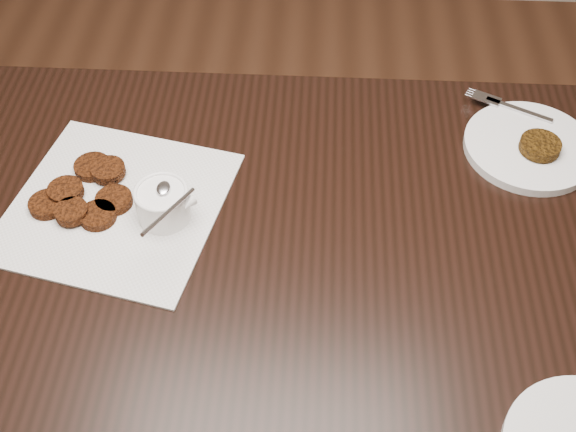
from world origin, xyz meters
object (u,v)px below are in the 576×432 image
object	(u,v)px
sauce_ramekin	(160,190)
plate_with_patty	(530,143)
table	(291,363)
napkin	(117,205)

from	to	relation	value
sauce_ramekin	plate_with_patty	xyz separation A→B (m)	(0.60, 0.19, -0.05)
table	plate_with_patty	size ratio (longest dim) A/B	5.70
sauce_ramekin	table	bearing A→B (deg)	-10.70
napkin	table	bearing A→B (deg)	-11.38
plate_with_patty	napkin	bearing A→B (deg)	-166.26
sauce_ramekin	plate_with_patty	distance (m)	0.63
table	napkin	bearing A→B (deg)	168.62
table	plate_with_patty	xyz separation A→B (m)	(0.40, 0.22, 0.39)
table	napkin	world-z (taller)	napkin
napkin	plate_with_patty	xyz separation A→B (m)	(0.68, 0.17, 0.01)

